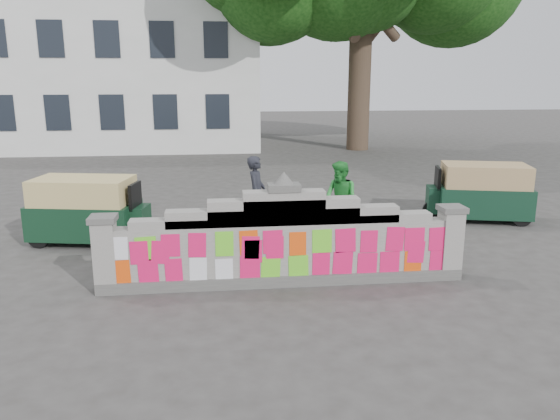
{
  "coord_description": "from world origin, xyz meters",
  "views": [
    {
      "loc": [
        -1.12,
        -9.0,
        3.56
      ],
      "look_at": [
        0.05,
        1.0,
        1.1
      ],
      "focal_mm": 35.0,
      "sensor_mm": 36.0,
      "label": 1
    }
  ],
  "objects_px": {
    "pedestrian": "(341,200)",
    "rickshaw_right": "(481,191)",
    "cyclist_rider": "(257,204)",
    "rickshaw_left": "(87,209)",
    "cyclist_bike": "(257,219)"
  },
  "relations": [
    {
      "from": "cyclist_bike",
      "to": "rickshaw_right",
      "type": "distance_m",
      "value": 5.91
    },
    {
      "from": "cyclist_bike",
      "to": "cyclist_rider",
      "type": "bearing_deg",
      "value": 0.0
    },
    {
      "from": "cyclist_bike",
      "to": "rickshaw_right",
      "type": "bearing_deg",
      "value": -65.18
    },
    {
      "from": "pedestrian",
      "to": "rickshaw_right",
      "type": "xyz_separation_m",
      "value": [
        3.88,
        1.05,
        -0.12
      ]
    },
    {
      "from": "cyclist_bike",
      "to": "cyclist_rider",
      "type": "xyz_separation_m",
      "value": [
        0.0,
        0.0,
        0.34
      ]
    },
    {
      "from": "cyclist_rider",
      "to": "pedestrian",
      "type": "height_order",
      "value": "pedestrian"
    },
    {
      "from": "rickshaw_right",
      "to": "pedestrian",
      "type": "bearing_deg",
      "value": 29.65
    },
    {
      "from": "cyclist_rider",
      "to": "rickshaw_left",
      "type": "relative_size",
      "value": 0.62
    },
    {
      "from": "rickshaw_right",
      "to": "rickshaw_left",
      "type": "bearing_deg",
      "value": 19.44
    },
    {
      "from": "cyclist_bike",
      "to": "pedestrian",
      "type": "distance_m",
      "value": 1.95
    },
    {
      "from": "pedestrian",
      "to": "rickshaw_right",
      "type": "height_order",
      "value": "pedestrian"
    },
    {
      "from": "rickshaw_left",
      "to": "rickshaw_right",
      "type": "height_order",
      "value": "rickshaw_left"
    },
    {
      "from": "cyclist_bike",
      "to": "rickshaw_right",
      "type": "relative_size",
      "value": 0.69
    },
    {
      "from": "pedestrian",
      "to": "cyclist_bike",
      "type": "bearing_deg",
      "value": -123.35
    },
    {
      "from": "cyclist_rider",
      "to": "rickshaw_left",
      "type": "bearing_deg",
      "value": 98.84
    }
  ]
}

